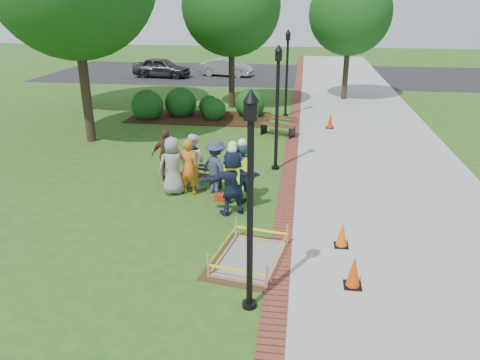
# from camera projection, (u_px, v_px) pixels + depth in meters

# --- Properties ---
(ground) EXTENTS (100.00, 100.00, 0.00)m
(ground) POSITION_uv_depth(u_px,v_px,m) (215.00, 232.00, 12.07)
(ground) COLOR #285116
(ground) RESTS_ON ground
(sidewalk) EXTENTS (6.00, 60.00, 0.02)m
(sidewalk) POSITION_uv_depth(u_px,v_px,m) (367.00, 134.00, 20.68)
(sidewalk) COLOR #9E9E99
(sidewalk) RESTS_ON ground
(brick_edging) EXTENTS (0.50, 60.00, 0.03)m
(brick_edging) POSITION_uv_depth(u_px,v_px,m) (293.00, 132.00, 21.08)
(brick_edging) COLOR maroon
(brick_edging) RESTS_ON ground
(mulch_bed) EXTENTS (7.00, 3.00, 0.05)m
(mulch_bed) POSITION_uv_depth(u_px,v_px,m) (200.00, 118.00, 23.52)
(mulch_bed) COLOR #381E0F
(mulch_bed) RESTS_ON ground
(parking_lot) EXTENTS (36.00, 12.00, 0.01)m
(parking_lot) POSITION_uv_depth(u_px,v_px,m) (277.00, 74.00, 37.00)
(parking_lot) COLOR black
(parking_lot) RESTS_ON ground
(wet_concrete_pad) EXTENTS (2.08, 2.57, 0.55)m
(wet_concrete_pad) POSITION_uv_depth(u_px,v_px,m) (250.00, 251.00, 10.68)
(wet_concrete_pad) COLOR #47331E
(wet_concrete_pad) RESTS_ON ground
(bench_near) EXTENTS (1.40, 0.70, 0.72)m
(bench_near) POSITION_uv_depth(u_px,v_px,m) (202.00, 181.00, 14.79)
(bench_near) COLOR brown
(bench_near) RESTS_ON ground
(bench_far) EXTENTS (1.66, 1.10, 0.86)m
(bench_far) POSITION_uv_depth(u_px,v_px,m) (278.00, 130.00, 20.40)
(bench_far) COLOR brown
(bench_far) RESTS_ON ground
(cone_front) EXTENTS (0.37, 0.37, 0.73)m
(cone_front) POSITION_uv_depth(u_px,v_px,m) (354.00, 272.00, 9.64)
(cone_front) COLOR black
(cone_front) RESTS_ON ground
(cone_back) EXTENTS (0.34, 0.34, 0.67)m
(cone_back) POSITION_uv_depth(u_px,v_px,m) (342.00, 235.00, 11.23)
(cone_back) COLOR black
(cone_back) RESTS_ON ground
(cone_far) EXTENTS (0.36, 0.36, 0.71)m
(cone_far) POSITION_uv_depth(u_px,v_px,m) (330.00, 121.00, 21.53)
(cone_far) COLOR black
(cone_far) RESTS_ON ground
(toolbox) EXTENTS (0.44, 0.33, 0.20)m
(toolbox) POSITION_uv_depth(u_px,v_px,m) (222.00, 198.00, 13.89)
(toolbox) COLOR #A9260D
(toolbox) RESTS_ON ground
(lamp_near) EXTENTS (0.28, 0.28, 4.26)m
(lamp_near) POSITION_uv_depth(u_px,v_px,m) (250.00, 189.00, 8.24)
(lamp_near) COLOR black
(lamp_near) RESTS_ON ground
(lamp_mid) EXTENTS (0.28, 0.28, 4.26)m
(lamp_mid) POSITION_uv_depth(u_px,v_px,m) (277.00, 99.00, 15.63)
(lamp_mid) COLOR black
(lamp_mid) RESTS_ON ground
(lamp_far) EXTENTS (0.28, 0.28, 4.26)m
(lamp_far) POSITION_uv_depth(u_px,v_px,m) (287.00, 67.00, 23.02)
(lamp_far) COLOR black
(lamp_far) RESTS_ON ground
(tree_back) EXTENTS (5.10, 5.10, 7.82)m
(tree_back) POSITION_uv_depth(u_px,v_px,m) (231.00, 6.00, 24.02)
(tree_back) COLOR #3D2D1E
(tree_back) RESTS_ON ground
(tree_right) EXTENTS (4.63, 4.63, 7.16)m
(tree_right) POSITION_uv_depth(u_px,v_px,m) (350.00, 14.00, 26.20)
(tree_right) COLOR #3D2D1E
(tree_right) RESTS_ON ground
(shrub_a) EXTENTS (1.57, 1.57, 1.57)m
(shrub_a) POSITION_uv_depth(u_px,v_px,m) (148.00, 119.00, 23.40)
(shrub_a) COLOR #123F12
(shrub_a) RESTS_ON ground
(shrub_b) EXTENTS (1.58, 1.58, 1.58)m
(shrub_b) POSITION_uv_depth(u_px,v_px,m) (181.00, 116.00, 23.93)
(shrub_b) COLOR #123F12
(shrub_b) RESTS_ON ground
(shrub_c) EXTENTS (1.16, 1.16, 1.16)m
(shrub_c) POSITION_uv_depth(u_px,v_px,m) (214.00, 120.00, 23.24)
(shrub_c) COLOR #123F12
(shrub_c) RESTS_ON ground
(shrub_d) EXTENTS (1.50, 1.50, 1.50)m
(shrub_d) POSITION_uv_depth(u_px,v_px,m) (250.00, 116.00, 23.90)
(shrub_d) COLOR #123F12
(shrub_d) RESTS_ON ground
(shrub_e) EXTENTS (1.08, 1.08, 1.08)m
(shrub_e) POSITION_uv_depth(u_px,v_px,m) (210.00, 115.00, 24.23)
(shrub_e) COLOR #123F12
(shrub_e) RESTS_ON ground
(casual_person_a) EXTENTS (0.67, 0.55, 1.79)m
(casual_person_a) POSITION_uv_depth(u_px,v_px,m) (173.00, 166.00, 14.15)
(casual_person_a) COLOR gray
(casual_person_a) RESTS_ON ground
(casual_person_b) EXTENTS (0.63, 0.49, 1.74)m
(casual_person_b) POSITION_uv_depth(u_px,v_px,m) (189.00, 167.00, 14.13)
(casual_person_b) COLOR orange
(casual_person_b) RESTS_ON ground
(casual_person_c) EXTENTS (0.66, 0.56, 1.74)m
(casual_person_c) POSITION_uv_depth(u_px,v_px,m) (193.00, 161.00, 14.66)
(casual_person_c) COLOR white
(casual_person_c) RESTS_ON ground
(casual_person_d) EXTENTS (0.56, 0.37, 1.73)m
(casual_person_d) POSITION_uv_depth(u_px,v_px,m) (167.00, 156.00, 15.16)
(casual_person_d) COLOR #573123
(casual_person_d) RESTS_ON ground
(casual_person_e) EXTENTS (0.64, 0.59, 1.68)m
(casual_person_e) POSITION_uv_depth(u_px,v_px,m) (216.00, 167.00, 14.19)
(casual_person_e) COLOR #34375C
(casual_person_e) RESTS_ON ground
(hivis_worker_a) EXTENTS (0.70, 0.60, 2.00)m
(hivis_worker_a) POSITION_uv_depth(u_px,v_px,m) (232.00, 180.00, 12.77)
(hivis_worker_a) COLOR #192B41
(hivis_worker_a) RESTS_ON ground
(hivis_worker_b) EXTENTS (0.67, 0.56, 1.93)m
(hivis_worker_b) POSITION_uv_depth(u_px,v_px,m) (242.00, 171.00, 13.53)
(hivis_worker_b) COLOR #1A2746
(hivis_worker_b) RESTS_ON ground
(hivis_worker_c) EXTENTS (0.57, 0.39, 1.86)m
(hivis_worker_c) POSITION_uv_depth(u_px,v_px,m) (233.00, 172.00, 13.56)
(hivis_worker_c) COLOR #1B1D46
(hivis_worker_c) RESTS_ON ground
(parked_car_a) EXTENTS (2.57, 5.10, 1.61)m
(parked_car_a) POSITION_uv_depth(u_px,v_px,m) (162.00, 77.00, 35.67)
(parked_car_a) COLOR #2B2B2E
(parked_car_a) RESTS_ON ground
(parked_car_b) EXTENTS (2.62, 4.65, 1.43)m
(parked_car_b) POSITION_uv_depth(u_px,v_px,m) (227.00, 76.00, 36.22)
(parked_car_b) COLOR #9A9B9F
(parked_car_b) RESTS_ON ground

